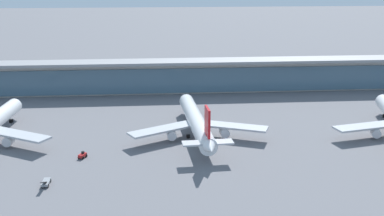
% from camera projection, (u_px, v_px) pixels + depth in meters
% --- Properties ---
extents(ground_plane, '(1200.00, 1200.00, 0.00)m').
position_uv_depth(ground_plane, '(196.00, 143.00, 155.76)').
color(ground_plane, slate).
extents(airliner_centre_stand, '(47.04, 61.24, 16.31)m').
position_uv_depth(airliner_centre_stand, '(196.00, 122.00, 160.40)').
color(airliner_centre_stand, white).
rests_on(airliner_centre_stand, ground).
extents(service_truck_near_nose_grey, '(2.01, 6.83, 2.70)m').
position_uv_depth(service_truck_near_nose_grey, '(46.00, 182.00, 124.67)').
color(service_truck_near_nose_grey, gray).
rests_on(service_truck_near_nose_grey, ground).
extents(service_truck_under_wing_red, '(2.69, 3.30, 2.05)m').
position_uv_depth(service_truck_under_wing_red, '(83.00, 155.00, 142.74)').
color(service_truck_under_wing_red, '#B21E1E').
rests_on(service_truck_under_wing_red, ground).
extents(terminal_building, '(267.48, 12.80, 15.20)m').
position_uv_depth(terminal_building, '(183.00, 75.00, 218.39)').
color(terminal_building, beige).
rests_on(terminal_building, ground).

